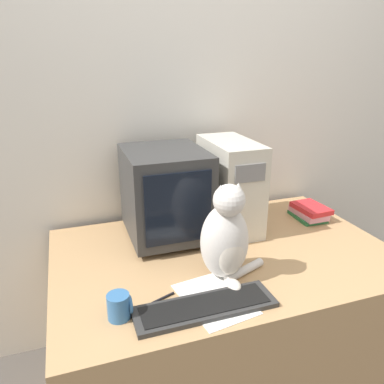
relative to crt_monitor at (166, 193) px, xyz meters
The scene contains 10 objects.
wall_back 0.48m from the crt_monitor, 56.82° to the left, with size 7.00×0.05×2.50m.
desk 0.67m from the crt_monitor, 48.78° to the right, with size 1.49×0.97×0.74m.
crt_monitor is the anchor object (origin of this frame).
computer_tower 0.33m from the crt_monitor, ahead, with size 0.21×0.41×0.45m.
keyboard 0.62m from the crt_monitor, 92.23° to the right, with size 0.50×0.15×0.02m.
cat 0.44m from the crt_monitor, 73.61° to the right, with size 0.28×0.23×0.40m.
book_stack 0.80m from the crt_monitor, ahead, with size 0.16×0.21×0.08m.
pen 0.56m from the crt_monitor, 109.29° to the right, with size 0.14×0.06×0.01m.
paper_sheet 0.59m from the crt_monitor, 86.94° to the right, with size 0.25×0.32×0.00m.
mug 0.64m from the crt_monitor, 120.04° to the right, with size 0.08×0.08×0.09m.
Camera 1 is at (-0.62, -0.87, 1.57)m, focal length 35.00 mm.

